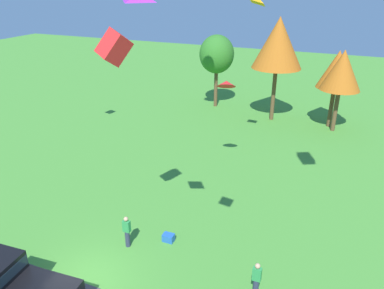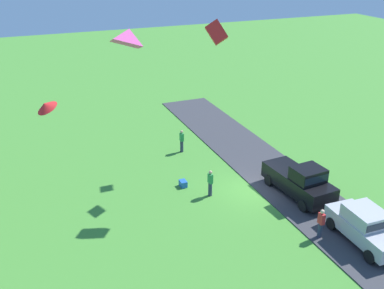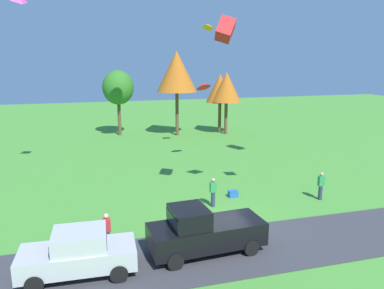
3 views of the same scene
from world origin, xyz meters
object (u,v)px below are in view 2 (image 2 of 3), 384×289
(car_pickup_near_entrance, at_px, (300,180))
(person_watching_sky, at_px, (182,141))
(kite_delta_near_flag, at_px, (46,106))
(kite_box_high_left, at_px, (216,32))
(kite_diamond_mid_center, at_px, (130,36))
(cooler_box, at_px, (183,184))
(person_on_lawn, at_px, (321,224))
(person_beside_suv, at_px, (210,183))
(car_sedan_mid_row, at_px, (365,225))

(car_pickup_near_entrance, bearing_deg, person_watching_sky, 25.96)
(car_pickup_near_entrance, height_order, kite_delta_near_flag, kite_delta_near_flag)
(kite_box_high_left, bearing_deg, kite_diamond_mid_center, 144.67)
(cooler_box, relative_size, kite_delta_near_flag, 0.49)
(kite_box_high_left, distance_m, kite_diamond_mid_center, 13.23)
(person_watching_sky, relative_size, kite_box_high_left, 1.58)
(person_on_lawn, bearing_deg, person_beside_suv, 29.64)
(car_sedan_mid_row, distance_m, car_pickup_near_entrance, 5.12)
(person_on_lawn, xyz_separation_m, kite_box_high_left, (6.54, 3.09, 8.88))
(kite_delta_near_flag, distance_m, kite_diamond_mid_center, 13.60)
(car_pickup_near_entrance, distance_m, kite_box_high_left, 10.12)
(car_pickup_near_entrance, xyz_separation_m, cooler_box, (3.85, 6.08, -0.91))
(person_on_lawn, distance_m, kite_delta_near_flag, 15.64)
(car_sedan_mid_row, bearing_deg, cooler_box, 35.71)
(person_watching_sky, bearing_deg, kite_box_high_left, 177.12)
(car_sedan_mid_row, distance_m, kite_diamond_mid_center, 16.82)
(car_pickup_near_entrance, height_order, kite_diamond_mid_center, kite_diamond_mid_center)
(cooler_box, height_order, kite_box_high_left, kite_box_high_left)
(person_watching_sky, relative_size, kite_delta_near_flag, 1.49)
(car_pickup_near_entrance, bearing_deg, cooler_box, 57.64)
(person_beside_suv, distance_m, cooler_box, 2.13)
(person_on_lawn, height_order, person_beside_suv, same)
(person_on_lawn, relative_size, kite_delta_near_flag, 1.49)
(car_sedan_mid_row, height_order, cooler_box, car_sedan_mid_row)
(person_on_lawn, relative_size, kite_diamond_mid_center, 2.11)
(car_pickup_near_entrance, bearing_deg, person_beside_suv, 66.41)
(car_sedan_mid_row, distance_m, person_on_lawn, 2.18)
(cooler_box, xyz_separation_m, kite_diamond_mid_center, (-11.92, 6.04, 11.72))
(person_beside_suv, distance_m, kite_diamond_mid_center, 16.67)
(person_watching_sky, relative_size, cooler_box, 3.05)
(person_watching_sky, height_order, kite_delta_near_flag, kite_delta_near_flag)
(person_beside_suv, relative_size, kite_box_high_left, 1.58)
(car_sedan_mid_row, xyz_separation_m, person_beside_suv, (7.27, 5.33, -0.16))
(person_beside_suv, height_order, cooler_box, person_beside_suv)
(person_watching_sky, bearing_deg, kite_delta_near_flag, 115.75)
(kite_diamond_mid_center, bearing_deg, kite_delta_near_flag, 7.14)
(car_pickup_near_entrance, xyz_separation_m, person_watching_sky, (8.75, 4.26, -0.23))
(car_sedan_mid_row, xyz_separation_m, kite_delta_near_flag, (9.32, 14.02, 5.26))
(person_on_lawn, relative_size, kite_box_high_left, 1.58)
(car_sedan_mid_row, relative_size, kite_box_high_left, 4.13)
(cooler_box, xyz_separation_m, kite_delta_near_flag, (0.37, 7.58, 6.10))
(cooler_box, bearing_deg, person_beside_suv, -146.53)
(car_sedan_mid_row, bearing_deg, kite_delta_near_flag, 56.39)
(kite_delta_near_flag, bearing_deg, cooler_box, -92.76)
(car_pickup_near_entrance, relative_size, kite_delta_near_flag, 4.45)
(car_pickup_near_entrance, relative_size, kite_diamond_mid_center, 6.31)
(kite_delta_near_flag, bearing_deg, car_pickup_near_entrance, -107.15)
(person_on_lawn, bearing_deg, person_watching_sky, 12.35)
(person_beside_suv, height_order, kite_diamond_mid_center, kite_diamond_mid_center)
(person_watching_sky, bearing_deg, cooler_box, 159.66)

